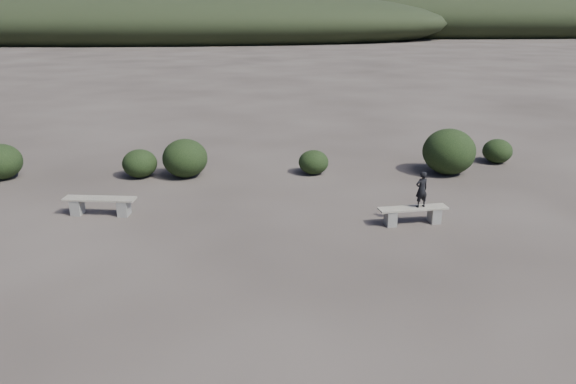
{
  "coord_description": "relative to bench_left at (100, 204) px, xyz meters",
  "views": [
    {
      "loc": [
        -0.04,
        -9.45,
        5.39
      ],
      "look_at": [
        0.3,
        3.5,
        1.1
      ],
      "focal_mm": 35.0,
      "sensor_mm": 36.0,
      "label": 1
    }
  ],
  "objects": [
    {
      "name": "ground",
      "position": [
        4.76,
        -4.99,
        -0.3
      ],
      "size": [
        1200.0,
        1200.0,
        0.0
      ],
      "primitive_type": "plane",
      "color": "#332C27",
      "rests_on": "ground"
    },
    {
      "name": "bench_left",
      "position": [
        0.0,
        0.0,
        0.0
      ],
      "size": [
        1.98,
        0.59,
        0.49
      ],
      "rotation": [
        0.0,
        0.0,
        -0.09
      ],
      "color": "slate",
      "rests_on": "ground"
    },
    {
      "name": "bench_right",
      "position": [
        8.32,
        -0.89,
        -0.02
      ],
      "size": [
        1.85,
        0.65,
        0.45
      ],
      "rotation": [
        0.0,
        0.0,
        0.15
      ],
      "color": "slate",
      "rests_on": "ground"
    },
    {
      "name": "seated_person",
      "position": [
        8.51,
        -0.86,
        0.64
      ],
      "size": [
        0.41,
        0.34,
        0.96
      ],
      "primitive_type": "imported",
      "rotation": [
        0.0,
        0.0,
        3.51
      ],
      "color": "black",
      "rests_on": "bench_right"
    },
    {
      "name": "shrub_a",
      "position": [
        0.28,
        3.56,
        0.17
      ],
      "size": [
        1.14,
        1.14,
        0.93
      ],
      "primitive_type": "ellipsoid",
      "color": "black",
      "rests_on": "ground"
    },
    {
      "name": "shrub_b",
      "position": [
        1.79,
        3.56,
        0.34
      ],
      "size": [
        1.48,
        1.48,
        1.27
      ],
      "primitive_type": "ellipsoid",
      "color": "black",
      "rests_on": "ground"
    },
    {
      "name": "shrub_c",
      "position": [
        6.06,
        3.79,
        0.11
      ],
      "size": [
        1.01,
        1.01,
        0.81
      ],
      "primitive_type": "ellipsoid",
      "color": "black",
      "rests_on": "ground"
    },
    {
      "name": "shrub_d",
      "position": [
        10.6,
        3.69,
        0.47
      ],
      "size": [
        1.75,
        1.75,
        1.53
      ],
      "primitive_type": "ellipsoid",
      "color": "black",
      "rests_on": "ground"
    },
    {
      "name": "shrub_e",
      "position": [
        12.8,
        5.02,
        0.14
      ],
      "size": [
        1.04,
        1.04,
        0.87
      ],
      "primitive_type": "ellipsoid",
      "color": "black",
      "rests_on": "ground"
    },
    {
      "name": "shrub_f",
      "position": [
        -4.21,
        3.48,
        0.28
      ],
      "size": [
        1.37,
        1.37,
        1.16
      ],
      "primitive_type": "ellipsoid",
      "color": "black",
      "rests_on": "ground"
    }
  ]
}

